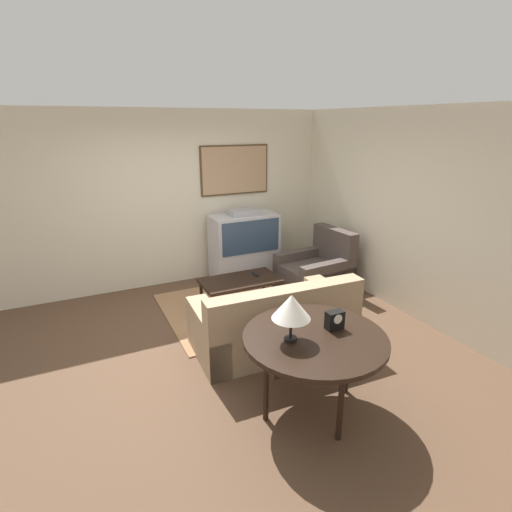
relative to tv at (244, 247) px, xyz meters
The scene contains 12 objects.
ground_plane 2.14m from the tv, 122.86° to the right, with size 12.00×12.00×0.00m, color brown.
wall_back 1.42m from the tv, 160.35° to the left, with size 12.00×0.10×2.70m.
wall_right 2.43m from the tv, 49.00° to the right, with size 0.06×12.00×2.70m.
area_rug 1.26m from the tv, 118.69° to the right, with size 2.00×1.87×0.01m.
tv is the anchor object (origin of this frame).
couch 2.21m from the tv, 104.91° to the right, with size 1.85×0.99×0.85m.
armchair 1.26m from the tv, 49.75° to the right, with size 1.03×0.92×0.95m.
coffee_table 1.11m from the tv, 117.00° to the right, with size 1.09×0.60×0.42m.
console_table 3.31m from the tv, 103.41° to the right, with size 1.25×1.25×0.76m.
table_lamp 3.37m from the tv, 107.35° to the right, with size 0.33×0.33×0.41m.
mantel_clock 3.24m from the tv, 99.69° to the right, with size 0.16×0.10×0.17m.
remote 0.95m from the tv, 104.42° to the right, with size 0.05×0.16×0.02m.
Camera 1 is at (-1.42, -3.98, 2.51)m, focal length 28.00 mm.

